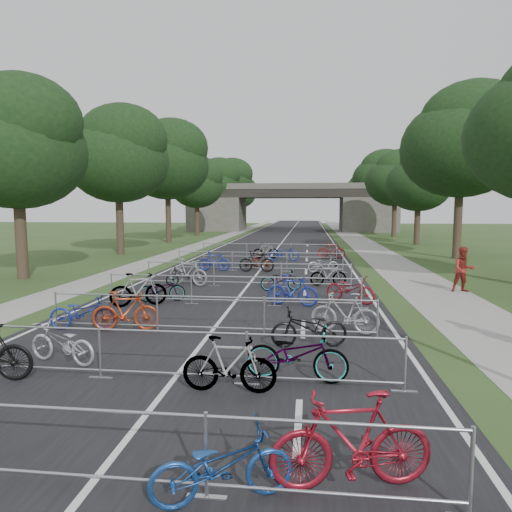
{
  "coord_description": "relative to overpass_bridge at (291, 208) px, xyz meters",
  "views": [
    {
      "loc": [
        2.74,
        -5.13,
        3.54
      ],
      "look_at": [
        0.08,
        17.66,
        1.1
      ],
      "focal_mm": 32.0,
      "sensor_mm": 36.0,
      "label": 1
    }
  ],
  "objects": [
    {
      "name": "pedestrian_b",
      "position": [
        9.2,
        -50.31,
        -2.59
      ],
      "size": [
        0.97,
        0.79,
        1.89
      ],
      "primitive_type": "imported",
      "rotation": [
        0.0,
        0.0,
        0.08
      ],
      "color": "maroon",
      "rests_on": "ground"
    },
    {
      "name": "bike_16",
      "position": [
        -2.83,
        -50.17,
        -3.07
      ],
      "size": [
        1.83,
        1.36,
        0.92
      ],
      "primitive_type": "imported",
      "rotation": [
        0.0,
        0.0,
        5.2
      ],
      "color": "black",
      "rests_on": "ground"
    },
    {
      "name": "bike_11",
      "position": [
        3.76,
        -57.35,
        -2.95
      ],
      "size": [
        2.01,
        1.02,
        1.16
      ],
      "primitive_type": "imported",
      "rotation": [
        0.0,
        0.0,
        4.46
      ],
      "color": "#97979E",
      "rests_on": "ground"
    },
    {
      "name": "barrier_row_0",
      "position": [
        0.0,
        -65.0,
        -2.99
      ],
      "size": [
        9.7,
        0.08,
        1.1
      ],
      "color": "#A4A7AB",
      "rests_on": "ground"
    },
    {
      "name": "tree_right_3",
      "position": [
        13.11,
        -13.07,
        3.39
      ],
      "size": [
        7.17,
        7.17,
        10.93
      ],
      "color": "#33261C",
      "rests_on": "ground"
    },
    {
      "name": "barrier_row_4",
      "position": [
        0.0,
        -50.0,
        -2.99
      ],
      "size": [
        9.7,
        0.08,
        1.1
      ],
      "color": "#A4A7AB",
      "rests_on": "ground"
    },
    {
      "name": "tree_right_6",
      "position": [
        13.11,
        22.93,
        3.39
      ],
      "size": [
        7.17,
        7.17,
        10.93
      ],
      "color": "#33261C",
      "rests_on": "ground"
    },
    {
      "name": "sidewalk_right",
      "position": [
        8.0,
        -15.0,
        -3.53
      ],
      "size": [
        3.0,
        140.0,
        0.01
      ],
      "primitive_type": "cube",
      "color": "gray",
      "rests_on": "ground"
    },
    {
      "name": "barrier_row_3",
      "position": [
        0.0,
        -54.0,
        -2.99
      ],
      "size": [
        9.7,
        0.08,
        1.1
      ],
      "color": "#A4A7AB",
      "rests_on": "ground"
    },
    {
      "name": "barrier_row_5",
      "position": [
        0.0,
        -45.0,
        -2.99
      ],
      "size": [
        9.7,
        0.08,
        1.1
      ],
      "color": "#A4A7AB",
      "rests_on": "ground"
    },
    {
      "name": "sidewalk_left",
      "position": [
        -7.5,
        -15.0,
        -3.53
      ],
      "size": [
        2.0,
        140.0,
        0.01
      ],
      "primitive_type": "cube",
      "color": "gray",
      "rests_on": "ground"
    },
    {
      "name": "lane_markings",
      "position": [
        0.0,
        -15.0,
        -3.53
      ],
      "size": [
        0.12,
        140.0,
        0.0
      ],
      "primitive_type": "cube",
      "color": "silver",
      "rests_on": "ground"
    },
    {
      "name": "tree_left_2",
      "position": [
        -11.39,
        -25.07,
        4.58
      ],
      "size": [
        8.4,
        8.4,
        12.81
      ],
      "color": "#33261C",
      "rests_on": "ground"
    },
    {
      "name": "bike_15",
      "position": [
        4.3,
        -53.07,
        -3.02
      ],
      "size": [
        2.04,
        1.59,
        1.03
      ],
      "primitive_type": "imported",
      "rotation": [
        0.0,
        0.0,
        1.03
      ],
      "color": "maroon",
      "rests_on": "ground"
    },
    {
      "name": "barrier_row_2",
      "position": [
        0.0,
        -57.8,
        -2.99
      ],
      "size": [
        9.7,
        0.08,
        1.1
      ],
      "color": "#A4A7AB",
      "rests_on": "ground"
    },
    {
      "name": "tree_right_1",
      "position": [
        13.11,
        -37.07,
        4.37
      ],
      "size": [
        8.18,
        8.18,
        12.47
      ],
      "color": "#33261C",
      "rests_on": "ground"
    },
    {
      "name": "tree_right_5",
      "position": [
        13.11,
        10.93,
        2.41
      ],
      "size": [
        6.16,
        6.16,
        9.39
      ],
      "color": "#33261C",
      "rests_on": "ground"
    },
    {
      "name": "overpass_bridge",
      "position": [
        0.0,
        0.0,
        0.0
      ],
      "size": [
        31.0,
        8.0,
        7.05
      ],
      "color": "#4E4C46",
      "rests_on": "ground"
    },
    {
      "name": "bike_14",
      "position": [
        2.17,
        -53.89,
        -2.97
      ],
      "size": [
        1.95,
        0.9,
        1.13
      ],
      "primitive_type": "imported",
      "rotation": [
        0.0,
        0.0,
        1.37
      ],
      "color": "navy",
      "rests_on": "ground"
    },
    {
      "name": "tree_left_6",
      "position": [
        -11.39,
        22.93,
        2.96
      ],
      "size": [
        6.72,
        6.72,
        10.25
      ],
      "color": "#33261C",
      "rests_on": "ground"
    },
    {
      "name": "barrier_row_1",
      "position": [
        0.0,
        -61.4,
        -2.99
      ],
      "size": [
        9.7,
        0.08,
        1.1
      ],
      "color": "#A4A7AB",
      "rests_on": "ground"
    },
    {
      "name": "tree_left_5",
      "position": [
        -11.39,
        10.93,
        4.58
      ],
      "size": [
        8.4,
        8.4,
        12.81
      ],
      "color": "#33261C",
      "rests_on": "ground"
    },
    {
      "name": "bike_18",
      "position": [
        1.57,
        -50.89,
        -3.07
      ],
      "size": [
        1.86,
        1.0,
        0.93
      ],
      "primitive_type": "imported",
      "rotation": [
        0.0,
        0.0,
        1.8
      ],
      "color": "#A4A7AB",
      "rests_on": "ground"
    },
    {
      "name": "bike_19",
      "position": [
        3.63,
        -49.46,
        -3.04
      ],
      "size": [
        1.71,
        0.72,
        1.0
      ],
      "primitive_type": "imported",
      "rotation": [
        0.0,
        0.0,
        1.73
      ],
      "color": "#A4A7AB",
      "rests_on": "ground"
    },
    {
      "name": "bike_8",
      "position": [
        -3.75,
        -57.85,
        -3.03
      ],
      "size": [
        2.0,
        0.89,
        1.02
      ],
      "primitive_type": "imported",
      "rotation": [
        0.0,
        0.0,
        1.68
      ],
      "color": "navy",
      "rests_on": "ground"
    },
    {
      "name": "bike_12",
      "position": [
        -3.32,
        -54.59,
        -2.93
      ],
      "size": [
        2.06,
        1.42,
        1.21
      ],
      "primitive_type": "imported",
      "rotation": [
        0.0,
        0.0,
        2.04
      ],
      "color": "#A4A7AB",
      "rests_on": "ground"
    },
    {
      "name": "tree_left_3",
      "position": [
        -11.39,
        -13.07,
        2.96
      ],
      "size": [
        6.72,
        6.72,
        10.25
      ],
      "color": "#33261C",
      "rests_on": "ground"
    },
    {
      "name": "bike_10",
      "position": [
        2.77,
        -58.77,
        -3.02
      ],
      "size": [
        2.04,
        1.04,
        1.02
      ],
      "primitive_type": "imported",
      "rotation": [
        0.0,
        0.0,
        4.9
      ],
      "color": "black",
      "rests_on": "ground"
    },
    {
      "name": "bike_2",
      "position": [
        1.74,
        -65.05,
        -3.07
      ],
      "size": [
        1.87,
        1.22,
        0.93
      ],
      "primitive_type": "imported",
      "rotation": [
        0.0,
        0.0,
        1.95
      ],
      "color": "navy",
      "rests_on": "ground"
    },
    {
      "name": "ground",
      "position": [
        0.0,
        -65.0,
        -3.53
      ],
      "size": [
        200.0,
        200.0,
        0.0
      ],
      "primitive_type": "plane",
      "color": "#33481E",
      "rests_on": "ground"
    },
    {
      "name": "bike_3",
      "position": [
        3.3,
        -64.61,
        -2.9
      ],
      "size": [
        2.18,
        1.04,
        1.26
      ],
      "primitive_type": "imported",
      "rotation": [
        0.0,
        0.0,
        4.93
      ],
      "color": "maroon",
      "rests_on": "ground"
    },
    {
      "name": "barrier_row_6",
      "position": [
        0.0,
        -39.0,
        -2.99
      ],
      "size": [
        9.7,
        0.08,
        1.1
      ],
      "color": "#A4A7AB",
      "rests_on": "ground"
    },
    {
      "name": "bike_25",
      "position": [
        -0.23,
        -38.78,
        -2.99
      ],
      "size": [
        1.87,
        0.93,
        1.08
      ],
      "primitive_type": "imported",
      "rotation": [
        0.0,
        0.0,
        1.81
      ],
      "color": "#A4A7AB",
      "rests_on": "ground"
    },
    {
      "name": "bike_26",
      "position": [
        1.09,
        -39.96,
        -3.01
      ],
      "size": [
        2.05,
        0.86,
        1.05
      ],
      "primitive_type": "imported",
      "rotation": [
        0.0,
        0.0,
        1.66
      ],
      "color": "navy",
      "rests_on": "ground"
    },
    {
      "name": "bike_6",
      "position": [
        1.25,
        -61.81,
        -2.98
      ],
      "size": [
        1.83,
        0.52,
        1.1
      ],
      "primitive_type": "imported",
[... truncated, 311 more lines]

